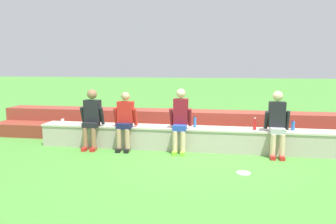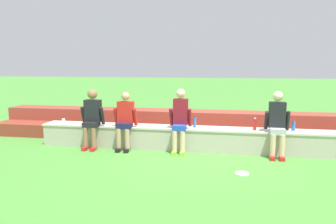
% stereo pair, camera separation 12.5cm
% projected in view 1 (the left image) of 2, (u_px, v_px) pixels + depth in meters
% --- Properties ---
extents(ground_plane, '(80.00, 80.00, 0.00)m').
position_uv_depth(ground_plane, '(202.00, 153.00, 7.30)').
color(ground_plane, '#4C9338').
extents(stone_seating_wall, '(7.80, 0.56, 0.53)m').
position_uv_depth(stone_seating_wall, '(203.00, 138.00, 7.51)').
color(stone_seating_wall, '#B7AF9E').
rests_on(stone_seating_wall, ground).
extents(brick_bleachers, '(11.73, 1.43, 0.70)m').
position_uv_depth(brick_bleachers, '(206.00, 127.00, 8.75)').
color(brick_bleachers, brown).
rests_on(brick_bleachers, ground).
extents(person_far_left, '(0.56, 0.50, 1.40)m').
position_uv_depth(person_far_left, '(92.00, 117.00, 7.59)').
color(person_far_left, '#996B4C').
rests_on(person_far_left, ground).
extents(person_left_of_center, '(0.55, 0.49, 1.35)m').
position_uv_depth(person_left_of_center, '(125.00, 119.00, 7.48)').
color(person_left_of_center, tan).
rests_on(person_left_of_center, ground).
extents(person_center, '(0.50, 0.54, 1.44)m').
position_uv_depth(person_center, '(180.00, 119.00, 7.28)').
color(person_center, beige).
rests_on(person_center, ground).
extents(person_right_of_center, '(0.52, 0.53, 1.42)m').
position_uv_depth(person_right_of_center, '(277.00, 122.00, 6.93)').
color(person_right_of_center, beige).
rests_on(person_right_of_center, ground).
extents(water_bottle_mid_left, '(0.08, 0.08, 0.23)m').
position_uv_depth(water_bottle_mid_left, '(293.00, 125.00, 7.17)').
color(water_bottle_mid_left, blue).
rests_on(water_bottle_mid_left, stone_seating_wall).
extents(water_bottle_center_gap, '(0.07, 0.07, 0.26)m').
position_uv_depth(water_bottle_center_gap, '(195.00, 122.00, 7.49)').
color(water_bottle_center_gap, blue).
rests_on(water_bottle_center_gap, stone_seating_wall).
extents(water_bottle_near_right, '(0.07, 0.07, 0.28)m').
position_uv_depth(water_bottle_near_right, '(255.00, 124.00, 7.21)').
color(water_bottle_near_right, red).
rests_on(water_bottle_near_right, stone_seating_wall).
extents(plastic_cup_right_end, '(0.08, 0.08, 0.10)m').
position_uv_depth(plastic_cup_right_end, '(63.00, 121.00, 8.07)').
color(plastic_cup_right_end, white).
rests_on(plastic_cup_right_end, stone_seating_wall).
extents(frisbee, '(0.26, 0.26, 0.02)m').
position_uv_depth(frisbee, '(243.00, 173.00, 5.94)').
color(frisbee, white).
rests_on(frisbee, ground).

